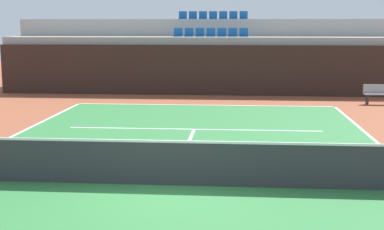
# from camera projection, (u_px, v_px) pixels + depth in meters

# --- Properties ---
(ground_plane) EXTENTS (80.00, 80.00, 0.00)m
(ground_plane) POSITION_uv_depth(u_px,v_px,m) (170.00, 186.00, 11.74)
(ground_plane) COLOR brown
(court_surface) EXTENTS (11.00, 24.00, 0.01)m
(court_surface) POSITION_uv_depth(u_px,v_px,m) (170.00, 185.00, 11.74)
(court_surface) COLOR #2D7238
(court_surface) RESTS_ON ground_plane
(baseline_far) EXTENTS (11.00, 0.10, 0.00)m
(baseline_far) POSITION_uv_depth(u_px,v_px,m) (204.00, 105.00, 23.49)
(baseline_far) COLOR white
(baseline_far) RESTS_ON court_surface
(service_line_far) EXTENTS (8.26, 0.10, 0.00)m
(service_line_far) POSITION_uv_depth(u_px,v_px,m) (194.00, 129.00, 18.03)
(service_line_far) COLOR white
(service_line_far) RESTS_ON court_surface
(centre_service_line) EXTENTS (0.10, 6.40, 0.00)m
(centre_service_line) POSITION_uv_depth(u_px,v_px,m) (185.00, 151.00, 14.88)
(centre_service_line) COLOR white
(centre_service_line) RESTS_ON court_surface
(back_wall) EXTENTS (20.72, 0.30, 2.43)m
(back_wall) POSITION_uv_depth(u_px,v_px,m) (209.00, 70.00, 26.83)
(back_wall) COLOR black
(back_wall) RESTS_ON ground_plane
(stands_tier_lower) EXTENTS (20.72, 2.40, 2.79)m
(stands_tier_lower) POSITION_uv_depth(u_px,v_px,m) (210.00, 64.00, 28.13)
(stands_tier_lower) COLOR #9E9E99
(stands_tier_lower) RESTS_ON ground_plane
(stands_tier_upper) EXTENTS (20.72, 2.40, 3.69)m
(stands_tier_upper) POSITION_uv_depth(u_px,v_px,m) (213.00, 53.00, 30.41)
(stands_tier_upper) COLOR #9E9E99
(stands_tier_upper) RESTS_ON ground_plane
(seating_row_lower) EXTENTS (3.77, 0.44, 0.44)m
(seating_row_lower) POSITION_uv_depth(u_px,v_px,m) (211.00, 34.00, 27.98)
(seating_row_lower) COLOR #145193
(seating_row_lower) RESTS_ON stands_tier_lower
(seating_row_upper) EXTENTS (3.77, 0.44, 0.44)m
(seating_row_upper) POSITION_uv_depth(u_px,v_px,m) (213.00, 17.00, 30.19)
(seating_row_upper) COLOR #145193
(seating_row_upper) RESTS_ON stands_tier_upper
(tennis_net) EXTENTS (11.08, 0.08, 1.07)m
(tennis_net) POSITION_uv_depth(u_px,v_px,m) (170.00, 162.00, 11.65)
(tennis_net) COLOR black
(tennis_net) RESTS_ON court_surface
(player_bench) EXTENTS (1.50, 0.40, 0.85)m
(player_bench) POSITION_uv_depth(u_px,v_px,m) (381.00, 93.00, 23.75)
(player_bench) COLOR #99999E
(player_bench) RESTS_ON ground_plane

